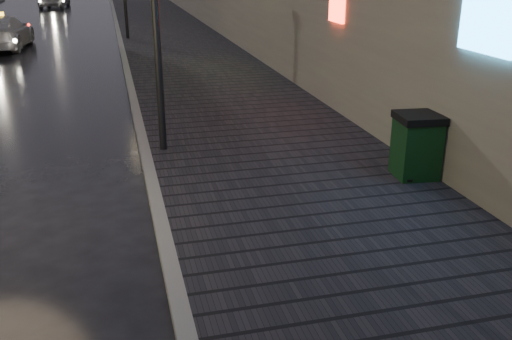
{
  "coord_description": "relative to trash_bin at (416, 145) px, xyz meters",
  "views": [
    {
      "loc": [
        1.01,
        -4.52,
        3.65
      ],
      "look_at": [
        2.83,
        2.64,
        0.85
      ],
      "focal_mm": 40.0,
      "sensor_mm": 36.0,
      "label": 1
    }
  ],
  "objects": [
    {
      "name": "sidewalk",
      "position": [
        -1.9,
        17.49,
        -0.62
      ],
      "size": [
        4.6,
        58.0,
        0.15
      ],
      "primitive_type": "cube",
      "color": "black",
      "rests_on": "ground"
    },
    {
      "name": "trash_bin",
      "position": [
        0.0,
        0.0,
        0.0
      ],
      "size": [
        0.77,
        0.77,
        1.08
      ],
      "rotation": [
        0.0,
        0.0,
        -0.1
      ],
      "color": "black",
      "rests_on": "sidewalk"
    },
    {
      "name": "curb",
      "position": [
        -4.3,
        17.49,
        -0.62
      ],
      "size": [
        0.2,
        58.0,
        0.15
      ],
      "primitive_type": "cube",
      "color": "slate",
      "rests_on": "ground"
    },
    {
      "name": "taxi_mid",
      "position": [
        -9.0,
        17.6,
        -0.03
      ],
      "size": [
        2.18,
        4.71,
        1.33
      ],
      "primitive_type": "imported",
      "rotation": [
        0.0,
        0.0,
        3.07
      ],
      "color": "#B9B9C0",
      "rests_on": "ground"
    }
  ]
}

